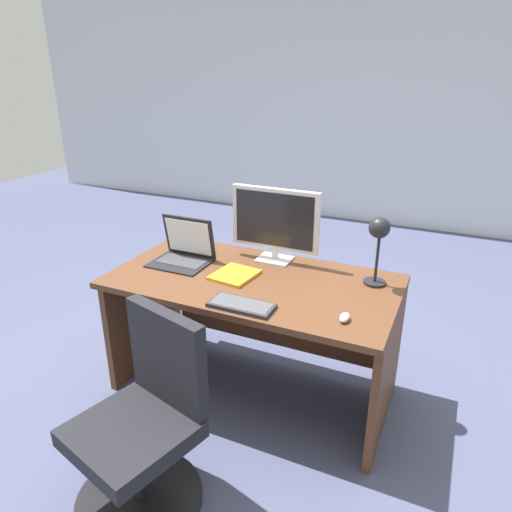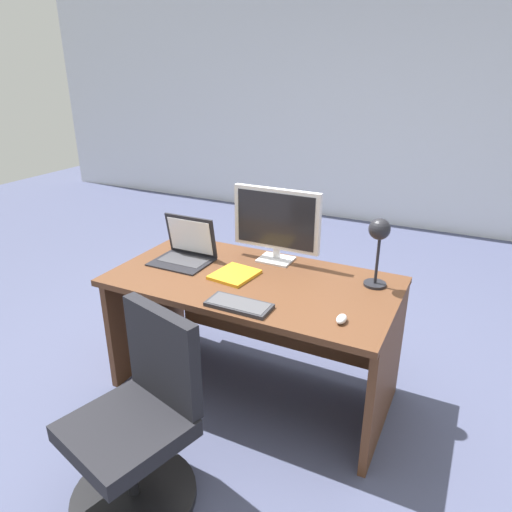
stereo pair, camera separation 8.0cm
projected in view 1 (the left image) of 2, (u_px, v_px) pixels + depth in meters
The scene contains 10 objects.
ground at pixel (325, 289), 4.14m from camera, with size 12.00×12.00×0.00m, color #474C6B.
back_wall at pixel (385, 104), 5.37m from camera, with size 10.00×0.10×2.80m, color silver.
desk at pixel (257, 310), 2.72m from camera, with size 1.57×0.83×0.74m.
monitor at pixel (275, 221), 2.74m from camera, with size 0.53×0.16×0.44m.
laptop at pixel (185, 248), 2.81m from camera, with size 0.33×0.27×0.26m.
keyboard at pixel (241, 305), 2.29m from camera, with size 0.32×0.14×0.02m.
mouse at pixel (345, 317), 2.16m from camera, with size 0.05×0.08×0.04m.
desk_lamp at pixel (379, 237), 2.41m from camera, with size 0.12×0.14×0.38m.
book at pixel (235, 275), 2.62m from camera, with size 0.24×0.27×0.02m.
office_chair at pixel (144, 433), 2.04m from camera, with size 0.57×0.58×0.89m.
Camera 1 is at (0.99, -2.13, 1.84)m, focal length 33.09 mm.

